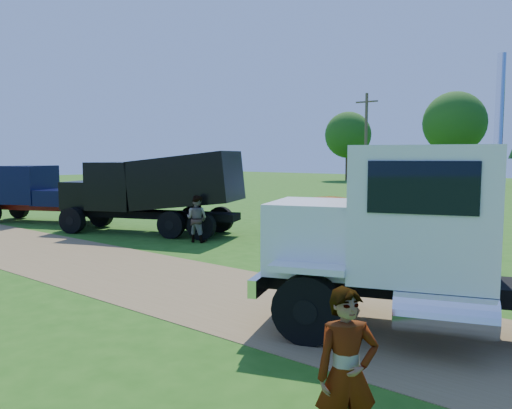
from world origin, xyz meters
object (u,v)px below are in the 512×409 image
Objects in this scene: white_semi_tractor at (426,240)px; navy_truck at (40,193)px; black_dump_truck at (155,188)px; orange_pickup at (334,215)px; spectator_a at (347,374)px.

white_semi_tractor reaches higher than navy_truck.
black_dump_truck is at bearing 140.17° from white_semi_tractor.
orange_pickup is at bearing -0.81° from navy_truck.
black_dump_truck is (-12.82, 4.60, 0.16)m from white_semi_tractor.
white_semi_tractor is 11.60m from orange_pickup.
orange_pickup is at bearing 107.69° from white_semi_tractor.
black_dump_truck reaches higher than navy_truck.
black_dump_truck is 16.15m from spectator_a.
white_semi_tractor is 13.62m from black_dump_truck.
orange_pickup is (5.74, 4.54, -1.10)m from black_dump_truck.
orange_pickup is (12.84, 5.68, -0.64)m from navy_truck.
navy_truck is at bearing 114.24° from spectator_a.
spectator_a is (0.71, -4.15, -0.78)m from white_semi_tractor.
black_dump_truck is at bearing 101.59° from spectator_a.
orange_pickup is (-7.08, 9.13, -0.94)m from white_semi_tractor.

